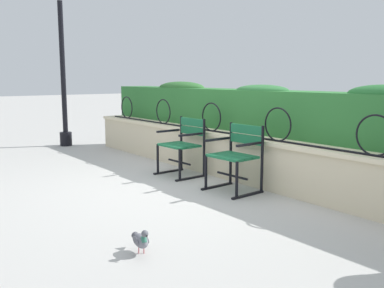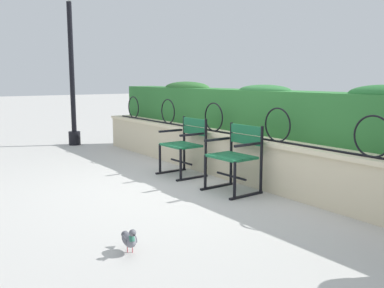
# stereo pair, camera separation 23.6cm
# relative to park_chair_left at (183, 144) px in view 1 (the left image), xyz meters

# --- Properties ---
(ground_plane) EXTENTS (60.00, 60.00, 0.00)m
(ground_plane) POSITION_rel_park_chair_left_xyz_m (0.59, -0.42, -0.45)
(ground_plane) COLOR #B7B5AF
(stone_wall) EXTENTS (7.34, 0.41, 0.62)m
(stone_wall) POSITION_rel_park_chair_left_xyz_m (0.59, 0.46, -0.14)
(stone_wall) COLOR beige
(stone_wall) RESTS_ON ground
(iron_arch_fence) EXTENTS (6.81, 0.02, 0.42)m
(iron_arch_fence) POSITION_rel_park_chair_left_xyz_m (0.24, 0.38, 0.34)
(iron_arch_fence) COLOR black
(iron_arch_fence) RESTS_ON stone_wall
(hedge_row) EXTENTS (7.20, 0.55, 0.70)m
(hedge_row) POSITION_rel_park_chair_left_xyz_m (0.56, 0.91, 0.50)
(hedge_row) COLOR #2D7033
(hedge_row) RESTS_ON stone_wall
(park_chair_left) EXTENTS (0.58, 0.53, 0.82)m
(park_chair_left) POSITION_rel_park_chair_left_xyz_m (0.00, 0.00, 0.00)
(park_chair_left) COLOR #19663D
(park_chair_left) RESTS_ON ground
(park_chair_right) EXTENTS (0.60, 0.54, 0.82)m
(park_chair_right) POSITION_rel_park_chair_left_xyz_m (1.10, 0.01, 0.00)
(park_chair_right) COLOR #19663D
(park_chair_right) RESTS_ON ground
(pigeon_near_chairs) EXTENTS (0.29, 0.14, 0.22)m
(pigeon_near_chairs) POSITION_rel_park_chair_left_xyz_m (2.05, -1.92, -0.34)
(pigeon_near_chairs) COLOR slate
(pigeon_near_chairs) RESTS_ON ground
(lamppost) EXTENTS (0.28, 0.28, 3.19)m
(lamppost) POSITION_rel_park_chair_left_xyz_m (-3.64, -0.34, 1.20)
(lamppost) COLOR black
(lamppost) RESTS_ON ground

